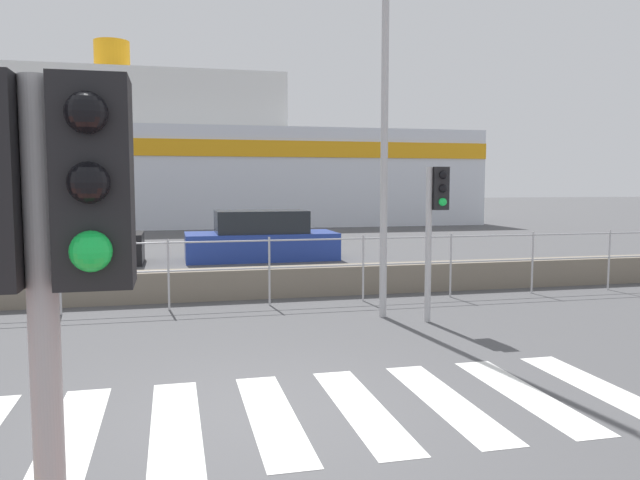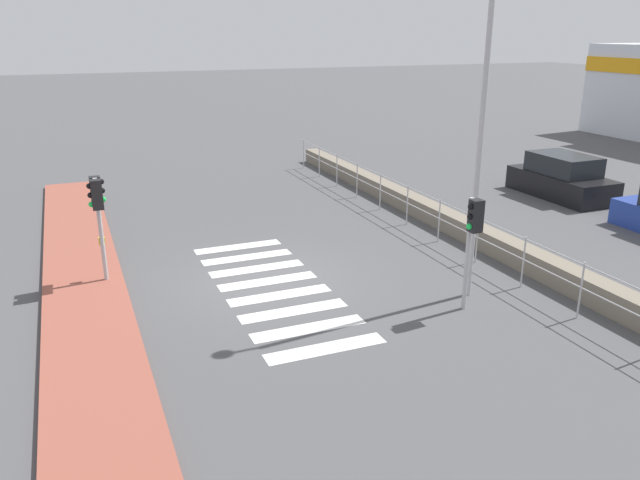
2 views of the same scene
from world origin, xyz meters
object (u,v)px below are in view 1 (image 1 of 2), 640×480
Objects in this scene: streetlamp at (389,56)px; ferry_boat at (173,163)px; parked_car_blue at (261,239)px; traffic_light_near at (40,253)px; parked_car_black at (69,241)px; traffic_light_far at (436,208)px.

streetlamp is 25.20m from ferry_boat.
traffic_light_near is at bearing -100.46° from parked_car_blue.
parked_car_black is at bearing -180.00° from parked_car_blue.
streetlamp is 1.60× the size of parked_car_blue.
streetlamp is 11.06m from parked_car_black.
parked_car_blue is (-0.88, 8.47, -3.63)m from streetlamp.
ferry_boat reaches higher than traffic_light_far.
traffic_light_far is at bearing -79.90° from parked_car_blue.
traffic_light_near is 1.04× the size of traffic_light_far.
streetlamp is 0.23× the size of ferry_boat.
parked_car_black is (-6.15, 8.47, -3.58)m from streetlamp.
parked_car_blue is at bearing 0.00° from parked_car_black.
traffic_light_near is 0.59× the size of parked_car_blue.
traffic_light_far is (4.49, 7.04, -0.18)m from traffic_light_near.
ferry_boat is (-4.01, 25.31, 1.44)m from traffic_light_far.
streetlamp is 9.25m from parked_car_blue.
streetlamp is (3.81, 7.39, 2.23)m from traffic_light_near.
traffic_light_near is 0.37× the size of streetlamp.
traffic_light_far is 0.64× the size of parked_car_black.
parked_car_black is at bearing 125.99° from streetlamp.
traffic_light_far is 25.66m from ferry_boat.
ferry_boat is at bearing 98.40° from parked_car_blue.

